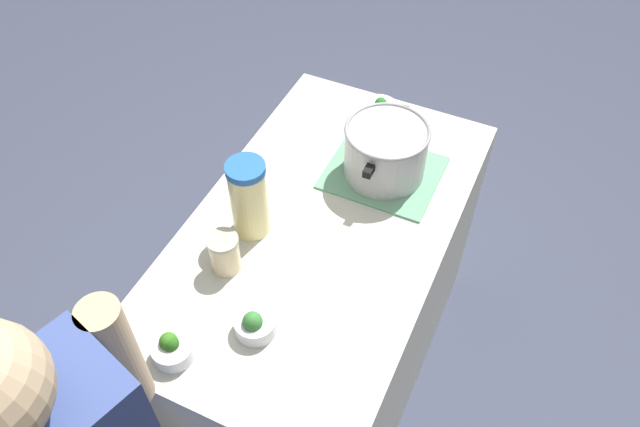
{
  "coord_description": "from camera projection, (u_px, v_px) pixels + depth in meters",
  "views": [
    {
      "loc": [
        1.07,
        0.5,
        2.29
      ],
      "look_at": [
        0.0,
        0.0,
        0.94
      ],
      "focal_mm": 35.53,
      "sensor_mm": 36.0,
      "label": 1
    }
  ],
  "objects": [
    {
      "name": "dish_cloth",
      "position": [
        383.0,
        173.0,
        1.97
      ],
      "size": [
        0.3,
        0.34,
        0.01
      ],
      "primitive_type": "cube",
      "color": "#6CAA83",
      "rests_on": "counter_slab"
    },
    {
      "name": "broccoli_bowl_center",
      "position": [
        254.0,
        324.0,
        1.58
      ],
      "size": [
        0.11,
        0.11,
        0.08
      ],
      "color": "silver",
      "rests_on": "counter_slab"
    },
    {
      "name": "lemonade_pitcher",
      "position": [
        249.0,
        198.0,
        1.73
      ],
      "size": [
        0.11,
        0.11,
        0.25
      ],
      "color": "#F8E898",
      "rests_on": "counter_slab"
    },
    {
      "name": "broccoli_bowl_front",
      "position": [
        380.0,
        110.0,
        2.13
      ],
      "size": [
        0.13,
        0.13,
        0.07
      ],
      "color": "silver",
      "rests_on": "counter_slab"
    },
    {
      "name": "counter_slab",
      "position": [
        320.0,
        309.0,
        2.17
      ],
      "size": [
        1.27,
        0.72,
        0.89
      ],
      "primitive_type": "cube",
      "color": "beige",
      "rests_on": "ground_plane"
    },
    {
      "name": "cooking_pot",
      "position": [
        386.0,
        150.0,
        1.9
      ],
      "size": [
        0.32,
        0.25,
        0.17
      ],
      "color": "#B7B7BC",
      "rests_on": "dish_cloth"
    },
    {
      "name": "mason_jar",
      "position": [
        224.0,
        253.0,
        1.69
      ],
      "size": [
        0.09,
        0.09,
        0.12
      ],
      "color": "beige",
      "rests_on": "counter_slab"
    },
    {
      "name": "broccoli_bowl_back",
      "position": [
        172.0,
        349.0,
        1.53
      ],
      "size": [
        0.1,
        0.1,
        0.08
      ],
      "color": "silver",
      "rests_on": "counter_slab"
    },
    {
      "name": "ground_plane",
      "position": [
        320.0,
        371.0,
        2.5
      ],
      "size": [
        8.0,
        8.0,
        0.0
      ],
      "primitive_type": "plane",
      "color": "#41475C"
    }
  ]
}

